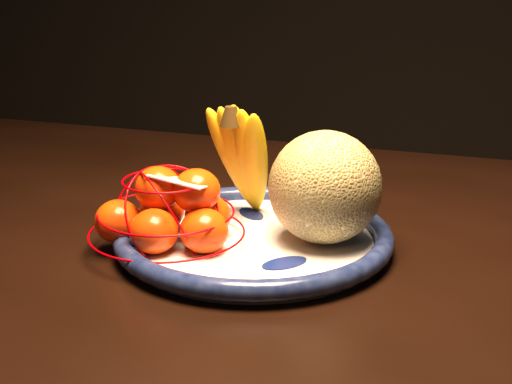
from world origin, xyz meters
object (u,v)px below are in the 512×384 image
(dining_table, at_px, (130,260))
(cantaloupe, at_px, (325,187))
(banana_bunch, at_px, (244,155))
(fruit_bowl, at_px, (254,237))
(mandarin_bag, at_px, (170,213))

(dining_table, xyz_separation_m, cantaloupe, (0.31, -0.07, 0.16))
(dining_table, height_order, banana_bunch, banana_bunch)
(fruit_bowl, bearing_deg, banana_bunch, 115.50)
(cantaloupe, height_order, mandarin_bag, cantaloupe)
(cantaloupe, bearing_deg, banana_bunch, 154.12)
(dining_table, bearing_deg, banana_bunch, -2.80)
(dining_table, bearing_deg, fruit_bowl, -20.32)
(mandarin_bag, bearing_deg, dining_table, 133.85)
(fruit_bowl, distance_m, banana_bunch, 0.12)
(dining_table, relative_size, cantaloupe, 11.40)
(dining_table, height_order, fruit_bowl, fruit_bowl)
(fruit_bowl, distance_m, cantaloupe, 0.11)
(dining_table, distance_m, banana_bunch, 0.26)
(cantaloupe, relative_size, banana_bunch, 0.82)
(dining_table, xyz_separation_m, banana_bunch, (0.18, -0.02, 0.18))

